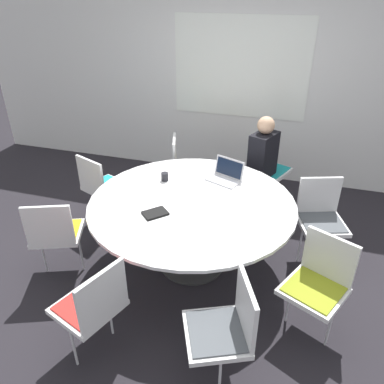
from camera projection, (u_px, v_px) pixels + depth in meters
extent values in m
plane|color=black|center=(192.00, 263.00, 3.88)|extent=(16.00, 16.00, 0.00)
cube|color=silver|center=(240.00, 83.00, 5.07)|extent=(8.00, 0.06, 2.70)
cube|color=white|center=(240.00, 68.00, 4.94)|extent=(1.80, 0.01, 1.30)
cylinder|color=#333333|center=(192.00, 262.00, 3.87)|extent=(0.66, 0.66, 0.02)
cylinder|color=#333333|center=(192.00, 234.00, 3.70)|extent=(0.17, 0.17, 0.70)
cylinder|color=white|center=(192.00, 203.00, 3.52)|extent=(1.94, 1.94, 0.03)
cube|color=silver|center=(270.00, 171.00, 4.73)|extent=(0.55, 0.56, 0.04)
cube|color=teal|center=(270.00, 169.00, 4.71)|extent=(0.49, 0.50, 0.01)
cube|color=silver|center=(258.00, 151.00, 4.72)|extent=(0.18, 0.40, 0.40)
cylinder|color=silver|center=(275.00, 182.00, 4.97)|extent=(0.02, 0.02, 0.44)
cylinder|color=silver|center=(261.00, 193.00, 4.72)|extent=(0.02, 0.02, 0.44)
cube|color=silver|center=(190.00, 169.00, 4.77)|extent=(0.54, 0.55, 0.04)
cube|color=gold|center=(190.00, 167.00, 4.76)|extent=(0.47, 0.48, 0.01)
cube|color=silver|center=(175.00, 154.00, 4.66)|extent=(0.16, 0.41, 0.40)
cylinder|color=silver|center=(190.00, 179.00, 5.04)|extent=(0.02, 0.02, 0.44)
cylinder|color=silver|center=(190.00, 192.00, 4.73)|extent=(0.02, 0.02, 0.44)
cube|color=silver|center=(107.00, 187.00, 4.36)|extent=(0.57, 0.55, 0.04)
cube|color=teal|center=(106.00, 185.00, 4.34)|extent=(0.50, 0.49, 0.01)
cube|color=silver|center=(91.00, 176.00, 4.12)|extent=(0.40, 0.19, 0.40)
cylinder|color=silver|center=(99.00, 200.00, 4.57)|extent=(0.02, 0.02, 0.44)
cylinder|color=silver|center=(119.00, 210.00, 4.37)|extent=(0.02, 0.02, 0.44)
cube|color=silver|center=(58.00, 233.00, 3.56)|extent=(0.56, 0.55, 0.04)
cube|color=gold|center=(57.00, 231.00, 3.55)|extent=(0.50, 0.49, 0.01)
cube|color=silver|center=(48.00, 226.00, 3.28)|extent=(0.40, 0.18, 0.40)
cylinder|color=silver|center=(43.00, 254.00, 3.66)|extent=(0.02, 0.02, 0.44)
cylinder|color=silver|center=(81.00, 252.00, 3.69)|extent=(0.02, 0.02, 0.44)
cube|color=silver|center=(88.00, 307.00, 2.76)|extent=(0.54, 0.56, 0.04)
cube|color=red|center=(88.00, 304.00, 2.74)|extent=(0.48, 0.49, 0.01)
cube|color=silver|center=(103.00, 296.00, 2.55)|extent=(0.17, 0.40, 0.40)
cylinder|color=silver|center=(73.00, 345.00, 2.75)|extent=(0.02, 0.02, 0.44)
cylinder|color=silver|center=(110.00, 314.00, 3.00)|extent=(0.02, 0.02, 0.44)
cube|color=silver|center=(216.00, 334.00, 2.54)|extent=(0.56, 0.57, 0.04)
cube|color=#4C5156|center=(216.00, 331.00, 2.53)|extent=(0.50, 0.50, 0.01)
cube|color=silver|center=(246.00, 308.00, 2.46)|extent=(0.20, 0.39, 0.40)
cylinder|color=silver|center=(220.00, 380.00, 2.51)|extent=(0.02, 0.02, 0.44)
cylinder|color=silver|center=(211.00, 336.00, 2.82)|extent=(0.02, 0.02, 0.44)
cube|color=silver|center=(313.00, 291.00, 2.89)|extent=(0.58, 0.57, 0.04)
cube|color=olive|center=(314.00, 289.00, 2.88)|extent=(0.51, 0.50, 0.01)
cube|color=silver|center=(330.00, 257.00, 2.91)|extent=(0.39, 0.21, 0.40)
cylinder|color=silver|center=(330.00, 326.00, 2.90)|extent=(0.02, 0.02, 0.44)
cylinder|color=silver|center=(289.00, 302.00, 3.12)|extent=(0.02, 0.02, 0.44)
cube|color=silver|center=(322.00, 224.00, 3.69)|extent=(0.55, 0.54, 0.04)
cube|color=#4C5156|center=(322.00, 222.00, 3.68)|extent=(0.49, 0.47, 0.01)
cube|color=silver|center=(319.00, 195.00, 3.75)|extent=(0.41, 0.16, 0.40)
cylinder|color=silver|center=(335.00, 243.00, 3.81)|extent=(0.02, 0.02, 0.44)
cylinder|color=silver|center=(300.00, 244.00, 3.80)|extent=(0.02, 0.02, 0.44)
cylinder|color=black|center=(270.00, 193.00, 4.68)|extent=(0.10, 0.10, 0.48)
cylinder|color=black|center=(263.00, 199.00, 4.56)|extent=(0.10, 0.10, 0.48)
cube|color=black|center=(263.00, 156.00, 4.42)|extent=(0.34, 0.42, 0.55)
sphere|color=tan|center=(266.00, 125.00, 4.23)|extent=(0.20, 0.20, 0.20)
cube|color=silver|center=(224.00, 180.00, 3.86)|extent=(0.39, 0.32, 0.02)
cube|color=silver|center=(229.00, 168.00, 3.87)|extent=(0.33, 0.17, 0.20)
cube|color=black|center=(229.00, 168.00, 3.87)|extent=(0.30, 0.15, 0.17)
cube|color=black|center=(155.00, 213.00, 3.31)|extent=(0.25, 0.26, 0.02)
cylinder|color=black|center=(165.00, 177.00, 3.86)|extent=(0.07, 0.07, 0.09)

